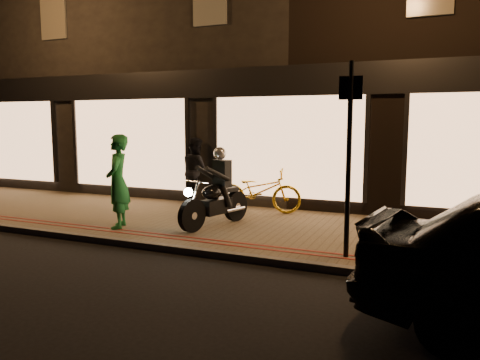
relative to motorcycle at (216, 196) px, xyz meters
name	(u,v)px	position (x,y,z in m)	size (l,w,h in m)	color
ground	(212,258)	(0.75, -1.70, -0.73)	(90.00, 90.00, 0.00)	black
sidewalk	(256,229)	(0.75, 0.30, -0.67)	(50.00, 4.00, 0.12)	brown
kerb_stone	(213,254)	(0.75, -1.65, -0.67)	(50.00, 0.14, 0.12)	#59544C
red_kerb_lines	(226,243)	(0.75, -1.15, -0.61)	(50.00, 0.26, 0.01)	maroon
building_row	(335,59)	(0.75, 7.29, 3.51)	(48.00, 10.11, 8.50)	black
motorcycle	(216,196)	(0.00, 0.00, 0.00)	(0.79, 1.90, 1.59)	black
sign_post	(349,149)	(2.81, -1.13, 1.06)	(0.35, 0.09, 3.00)	black
bicycle_gold	(259,191)	(0.30, 1.60, -0.10)	(0.68, 1.95, 1.02)	yellow
person_green	(118,181)	(-1.71, -0.90, 0.31)	(0.67, 0.44, 1.85)	#1E7330
person_dark	(196,171)	(-1.60, 2.10, 0.24)	(0.83, 0.64, 1.70)	black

